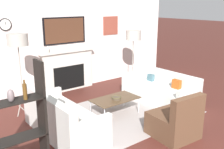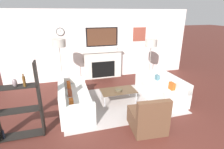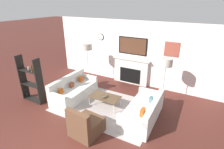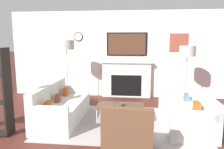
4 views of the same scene
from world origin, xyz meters
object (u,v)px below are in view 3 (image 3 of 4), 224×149
decorative_bowl (104,96)px  shelf_unit (31,81)px  couch_right (144,112)px  couch_left (74,91)px  armchair (86,126)px  floor_lamp_right (166,63)px  floor_lamp_left (87,47)px  coffee_table (105,97)px

decorative_bowl → shelf_unit: (-2.49, -0.85, 0.38)m
decorative_bowl → shelf_unit: size_ratio=0.13×
couch_right → decorative_bowl: bearing=179.7°
decorative_bowl → couch_left: bearing=-179.7°
armchair → shelf_unit: size_ratio=0.52×
couch_right → floor_lamp_right: bearing=78.9°
couch_right → floor_lamp_right: size_ratio=1.12×
couch_left → decorative_bowl: 1.33m
shelf_unit → floor_lamp_left: bearing=66.8°
armchair → shelf_unit: shelf_unit is taller
couch_left → floor_lamp_right: floor_lamp_right is taller
armchair → couch_right: bearing=50.0°
floor_lamp_right → armchair: bearing=-117.9°
floor_lamp_right → shelf_unit: size_ratio=1.00×
couch_left → couch_right: size_ratio=1.02×
couch_left → shelf_unit: size_ratio=1.13×
armchair → floor_lamp_right: size_ratio=0.52×
couch_right → floor_lamp_right: (0.25, 1.30, 1.23)m
decorative_bowl → floor_lamp_left: (-1.57, 1.29, 1.23)m
coffee_table → decorative_bowl: size_ratio=4.84×
shelf_unit → couch_left: bearing=36.0°
armchair → coffee_table: size_ratio=0.84×
couch_left → coffee_table: couch_left is taller
couch_left → floor_lamp_right: 3.48m
coffee_table → floor_lamp_right: floor_lamp_right is taller
couch_left → couch_right: bearing=-0.0°
armchair → shelf_unit: (-2.74, 0.54, 0.51)m
floor_lamp_left → floor_lamp_right: floor_lamp_left is taller
couch_left → decorative_bowl: bearing=0.3°
couch_right → shelf_unit: shelf_unit is taller
decorative_bowl → floor_lamp_right: 2.37m
floor_lamp_left → coffee_table: bearing=-38.4°
coffee_table → floor_lamp_left: bearing=141.6°
couch_right → decorative_bowl: size_ratio=8.71×
coffee_table → couch_left: bearing=-177.8°
couch_left → floor_lamp_right: (3.00, 1.30, 1.21)m
coffee_table → floor_lamp_right: size_ratio=0.62×
coffee_table → decorative_bowl: bearing=-94.6°
armchair → couch_left: bearing=138.5°
coffee_table → floor_lamp_left: size_ratio=0.57×
couch_left → floor_lamp_right: bearing=23.4°
couch_right → floor_lamp_right: 1.81m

